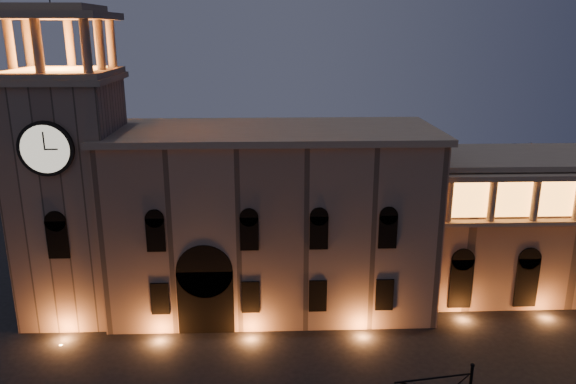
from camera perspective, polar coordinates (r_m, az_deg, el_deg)
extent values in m
cube|color=#8C705B|center=(54.44, -1.64, -2.99)|extent=(30.00, 12.00, 17.00)
cube|color=gray|center=(52.20, -1.72, 6.17)|extent=(30.80, 12.80, 0.60)
cube|color=black|center=(51.93, -8.28, -10.76)|extent=(5.00, 1.40, 6.00)
cylinder|color=black|center=(50.64, -8.42, -7.73)|extent=(5.00, 1.40, 5.00)
cube|color=orange|center=(51.84, -8.30, -11.05)|extent=(4.20, 0.20, 5.00)
cube|color=#8C705B|center=(55.73, -21.04, -0.94)|extent=(9.00, 9.00, 22.00)
cube|color=gray|center=(53.70, -22.28, 10.61)|extent=(9.80, 9.80, 0.50)
cylinder|color=black|center=(50.06, -23.40, 4.05)|extent=(4.60, 0.35, 4.60)
cylinder|color=beige|center=(49.94, -23.45, 4.01)|extent=(4.00, 0.12, 4.00)
cube|color=gray|center=(53.67, -22.33, 11.13)|extent=(9.40, 9.40, 0.50)
cube|color=orange|center=(53.65, -22.37, 11.45)|extent=(6.80, 6.80, 0.15)
cylinder|color=gray|center=(50.00, -24.10, 13.36)|extent=(0.76, 0.76, 4.20)
cylinder|color=gray|center=(48.75, -19.84, 13.76)|extent=(0.76, 0.76, 4.20)
cylinder|color=gray|center=(58.46, -24.92, 13.50)|extent=(0.76, 0.76, 4.20)
cylinder|color=gray|center=(57.15, -21.30, 13.86)|extent=(0.76, 0.76, 4.20)
cylinder|color=gray|center=(56.06, -17.51, 14.17)|extent=(0.76, 0.76, 4.20)
cylinder|color=gray|center=(54.96, -26.42, 13.23)|extent=(0.76, 0.76, 4.20)
cylinder|color=gray|center=(52.39, -18.59, 13.98)|extent=(0.76, 0.76, 4.20)
cube|color=gray|center=(53.55, -22.90, 16.18)|extent=(9.80, 9.80, 0.60)
cube|color=gray|center=(53.56, -22.97, 16.82)|extent=(7.50, 7.50, 0.60)
cylinder|color=gray|center=(52.78, 16.02, -0.83)|extent=(0.70, 0.70, 4.00)
cylinder|color=gray|center=(54.15, 20.04, -0.77)|extent=(0.70, 0.70, 4.00)
cylinder|color=gray|center=(55.78, 23.85, -0.70)|extent=(0.70, 0.70, 4.00)
sphere|color=black|center=(36.99, 18.24, -16.35)|extent=(0.28, 0.28, 0.28)
cylinder|color=black|center=(36.28, 14.55, -17.83)|extent=(4.90, 0.85, 0.12)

